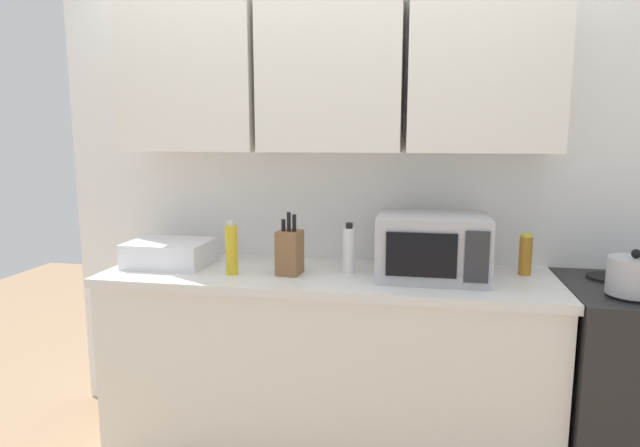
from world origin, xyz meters
TOP-DOWN VIEW (x-y plane):
  - wall_back_with_cabinets at (0.00, -0.06)m, footprint 2.93×0.38m
  - counter_run at (0.00, -0.30)m, footprint 2.06×0.63m
  - kettle at (1.24, -0.46)m, footprint 0.20×0.20m
  - microwave at (0.48, -0.30)m, footprint 0.48×0.37m
  - dish_rack at (-0.77, -0.30)m, footprint 0.38×0.30m
  - knife_block at (-0.16, -0.36)m, footprint 0.11×0.13m
  - bottle_amber_vinegar at (0.89, -0.17)m, footprint 0.06×0.06m
  - bottle_yellow_mustard at (-0.42, -0.41)m, footprint 0.05×0.05m
  - bottle_white_jar at (0.10, -0.29)m, footprint 0.06×0.06m

SIDE VIEW (x-z plane):
  - counter_run at x=0.00m, z-range 0.00..0.90m
  - dish_rack at x=-0.77m, z-range 0.90..1.02m
  - kettle at x=1.24m, z-range 0.89..1.07m
  - bottle_amber_vinegar at x=0.89m, z-range 0.90..1.09m
  - knife_block at x=-0.16m, z-range 0.86..1.15m
  - bottle_white_jar at x=0.10m, z-range 0.89..1.13m
  - bottle_yellow_mustard at x=-0.42m, z-range 0.89..1.14m
  - microwave at x=0.48m, z-range 0.90..1.18m
  - wall_back_with_cabinets at x=0.00m, z-range 0.27..2.87m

